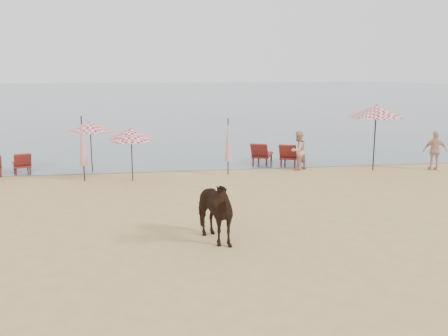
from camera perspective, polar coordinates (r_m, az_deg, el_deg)
The scene contains 11 objects.
ground at distance 11.39m, azimuth 3.89°, elevation -10.32°, with size 120.00×120.00×0.00m, color tan.
sea at distance 90.46m, azimuth -7.31°, elevation 8.48°, with size 160.00×140.00×0.06m, color #51606B.
lounger_cluster_right at distance 22.16m, azimuth 5.89°, elevation 1.57°, with size 2.53×2.49×0.70m.
umbrella_open_left_a at distance 21.15m, azimuth -15.05°, elevation 4.58°, with size 1.83×1.83×2.09m.
umbrella_open_left_b at distance 19.04m, azimuth -10.58°, elevation 3.86°, with size 1.63×1.66×2.08m.
umbrella_open_right at distance 21.61m, azimuth 17.00°, elevation 6.23°, with size 2.26×2.26×2.75m.
umbrella_closed_left at distance 19.43m, azimuth -15.88°, elevation 2.95°, with size 0.30×0.30×2.48m.
umbrella_closed_right at distance 19.85m, azimuth 0.47°, elevation 3.20°, with size 0.28×0.28×2.29m.
cow at distance 12.22m, azimuth -1.58°, elevation -4.80°, with size 0.87×1.91×1.61m, color black.
beachgoer_right_a at distance 21.21m, azimuth 8.48°, elevation 1.99°, with size 0.80×0.62×1.64m, color tan.
beachgoer_right_b at distance 22.73m, azimuth 22.99°, elevation 1.84°, with size 0.96×0.40×1.64m, color tan.
Camera 1 is at (-2.36, -10.33, 4.17)m, focal length 40.00 mm.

